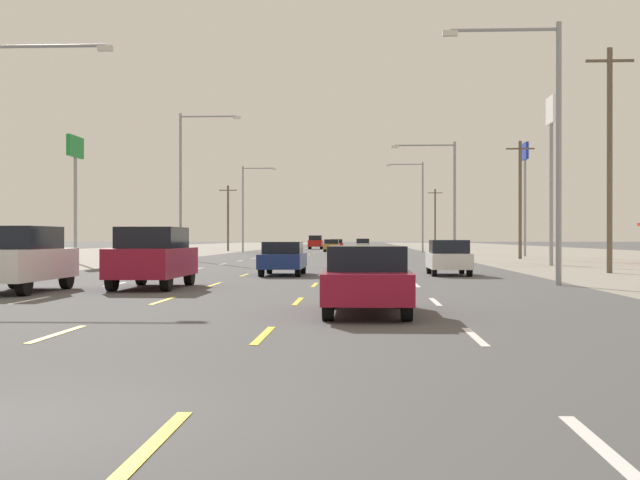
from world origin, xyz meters
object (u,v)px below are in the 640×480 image
(pole_sign_right_row_2, at_px, (525,171))
(hatchback_inner_right_farthest, at_px, (363,245))
(sedan_center_turn_midfar, at_px, (283,258))
(streetlight_left_row_1, at_px, (186,175))
(sedan_center_turn_distant_a, at_px, (336,244))
(suv_inner_left_distant_b, at_px, (316,242))
(sedan_center_turn_farther, at_px, (332,245))
(hatchback_far_right_far, at_px, (449,257))
(streetlight_right_row_0, at_px, (546,132))
(suv_inner_left_mid, at_px, (153,257))
(pole_sign_left_row_1, at_px, (75,164))
(streetlight_right_row_2, at_px, (419,200))
(streetlight_left_row_2, at_px, (246,203))
(streetlight_right_row_1, at_px, (447,190))
(suv_far_left_near, at_px, (19,258))
(sedan_inner_right_nearest, at_px, (367,279))
(pole_sign_right_row_1, at_px, (551,140))

(pole_sign_right_row_2, bearing_deg, hatchback_inner_right_farthest, 114.90)
(sedan_center_turn_midfar, bearing_deg, streetlight_left_row_1, 110.82)
(sedan_center_turn_distant_a, relative_size, suv_inner_left_distant_b, 0.92)
(sedan_center_turn_farther, bearing_deg, hatchback_far_right_far, -83.12)
(suv_inner_left_distant_b, distance_m, streetlight_right_row_0, 92.56)
(suv_inner_left_mid, bearing_deg, streetlight_left_row_1, 100.23)
(pole_sign_left_row_1, bearing_deg, suv_inner_left_distant_b, 80.02)
(streetlight_right_row_0, bearing_deg, hatchback_inner_right_farthest, 94.71)
(sedan_center_turn_distant_a, height_order, streetlight_right_row_2, streetlight_right_row_2)
(suv_inner_left_mid, distance_m, suv_inner_left_distant_b, 93.87)
(hatchback_inner_right_farthest, distance_m, streetlight_left_row_2, 17.85)
(pole_sign_right_row_2, distance_m, streetlight_left_row_2, 33.89)
(streetlight_right_row_1, bearing_deg, sedan_center_turn_midfar, -110.87)
(suv_inner_left_distant_b, distance_m, streetlight_left_row_1, 59.52)
(pole_sign_right_row_2, relative_size, streetlight_right_row_1, 1.15)
(streetlight_right_row_1, xyz_separation_m, streetlight_right_row_2, (0.15, 32.58, 0.70))
(sedan_center_turn_midfar, bearing_deg, pole_sign_left_row_1, 131.76)
(sedan_center_turn_distant_a, xyz_separation_m, streetlight_left_row_1, (-9.59, -51.39, 5.55))
(sedan_center_turn_midfar, xyz_separation_m, pole_sign_right_row_2, (17.78, 38.16, 6.74))
(sedan_center_turn_farther, bearing_deg, suv_far_left_near, -95.22)
(hatchback_far_right_far, height_order, hatchback_inner_right_farthest, same)
(sedan_center_turn_midfar, height_order, streetlight_right_row_1, streetlight_right_row_1)
(sedan_center_turn_farther, bearing_deg, streetlight_right_row_2, -19.99)
(hatchback_far_right_far, relative_size, suv_inner_left_distant_b, 0.80)
(suv_far_left_near, distance_m, pole_sign_right_row_2, 56.07)
(suv_inner_left_distant_b, bearing_deg, sedan_center_turn_distant_a, -66.78)
(sedan_inner_right_nearest, distance_m, hatchback_inner_right_farthest, 87.39)
(sedan_inner_right_nearest, relative_size, pole_sign_right_row_1, 0.45)
(pole_sign_left_row_1, relative_size, streetlight_right_row_0, 0.91)
(hatchback_inner_right_farthest, height_order, sedan_center_turn_distant_a, hatchback_inner_right_farthest)
(sedan_center_turn_distant_a, height_order, streetlight_right_row_0, streetlight_right_row_0)
(pole_sign_right_row_2, bearing_deg, streetlight_right_row_1, -122.33)
(suv_inner_left_mid, relative_size, pole_sign_left_row_1, 0.60)
(sedan_center_turn_midfar, relative_size, streetlight_right_row_2, 0.44)
(sedan_center_turn_distant_a, xyz_separation_m, streetlight_left_row_2, (-9.66, -18.81, 4.88))
(suv_inner_left_mid, height_order, streetlight_right_row_0, streetlight_right_row_0)
(pole_sign_right_row_1, bearing_deg, suv_far_left_near, -130.36)
(hatchback_far_right_far, relative_size, pole_sign_right_row_2, 0.39)
(sedan_inner_right_nearest, height_order, pole_sign_right_row_2, pole_sign_right_row_2)
(suv_far_left_near, distance_m, sedan_center_turn_distant_a, 88.78)
(sedan_center_turn_midfar, distance_m, streetlight_left_row_2, 58.92)
(suv_far_left_near, bearing_deg, streetlight_right_row_0, 15.28)
(streetlight_left_row_2, bearing_deg, sedan_center_turn_distant_a, 62.83)
(suv_far_left_near, xyz_separation_m, hatchback_far_right_far, (14.08, 12.19, -0.24))
(streetlight_right_row_1, xyz_separation_m, streetlight_left_row_2, (-19.36, 32.58, 0.47))
(sedan_center_turn_midfar, distance_m, hatchback_far_right_far, 7.24)
(sedan_center_turn_farther, height_order, streetlight_left_row_1, streetlight_left_row_1)
(sedan_center_turn_midfar, relative_size, pole_sign_right_row_2, 0.45)
(suv_far_left_near, distance_m, streetlight_left_row_1, 37.60)
(suv_inner_left_distant_b, height_order, streetlight_right_row_2, streetlight_right_row_2)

